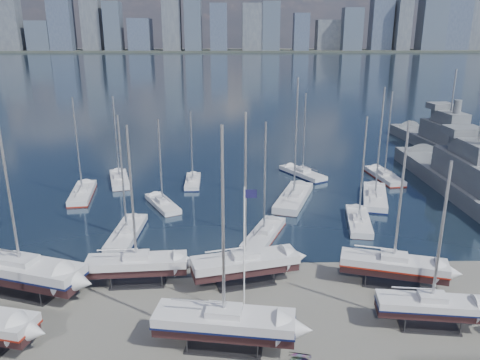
{
  "coord_description": "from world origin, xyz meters",
  "views": [
    {
      "loc": [
        -1.59,
        -43.11,
        22.55
      ],
      "look_at": [
        -0.53,
        8.0,
        6.44
      ],
      "focal_mm": 35.0,
      "sensor_mm": 36.0,
      "label": 1
    }
  ],
  "objects_px": {
    "naval_ship_west": "(446,145)",
    "flagpole": "(245,245)",
    "sailboat_cradle_0": "(21,271)",
    "naval_ship_east": "(471,187)"
  },
  "relations": [
    {
      "from": "naval_ship_west",
      "to": "flagpole",
      "type": "xyz_separation_m",
      "value": [
        -41.1,
        -54.64,
        4.84
      ]
    },
    {
      "from": "sailboat_cradle_0",
      "to": "naval_ship_east",
      "type": "relative_size",
      "value": 0.44
    },
    {
      "from": "sailboat_cradle_0",
      "to": "flagpole",
      "type": "relative_size",
      "value": 1.66
    },
    {
      "from": "sailboat_cradle_0",
      "to": "naval_ship_east",
      "type": "height_order",
      "value": "sailboat_cradle_0"
    },
    {
      "from": "sailboat_cradle_0",
      "to": "naval_ship_west",
      "type": "relative_size",
      "value": 0.48
    },
    {
      "from": "sailboat_cradle_0",
      "to": "naval_ship_east",
      "type": "xyz_separation_m",
      "value": [
        52.94,
        24.42,
        -0.56
      ]
    },
    {
      "from": "flagpole",
      "to": "sailboat_cradle_0",
      "type": "bearing_deg",
      "value": 168.35
    },
    {
      "from": "naval_ship_east",
      "to": "naval_ship_west",
      "type": "bearing_deg",
      "value": -17.53
    },
    {
      "from": "naval_ship_east",
      "to": "sailboat_cradle_0",
      "type": "bearing_deg",
      "value": 114.47
    },
    {
      "from": "sailboat_cradle_0",
      "to": "flagpole",
      "type": "bearing_deg",
      "value": 7.03
    }
  ]
}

